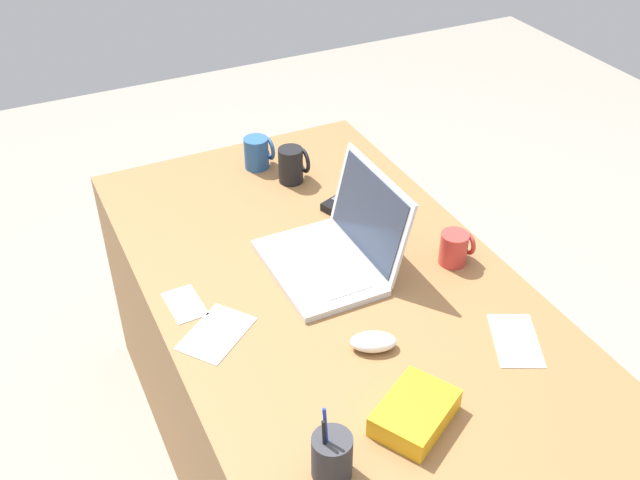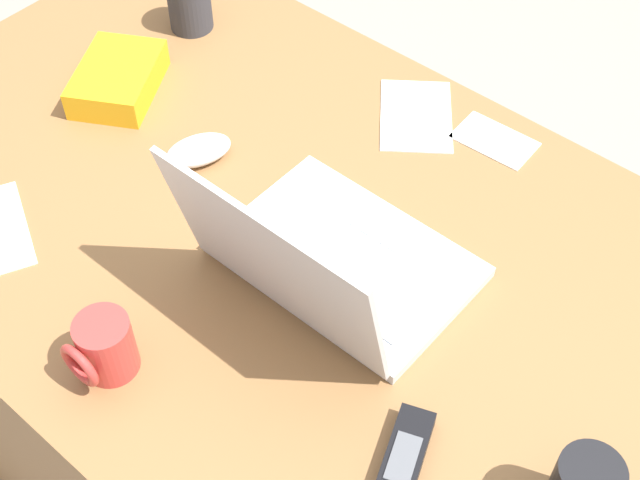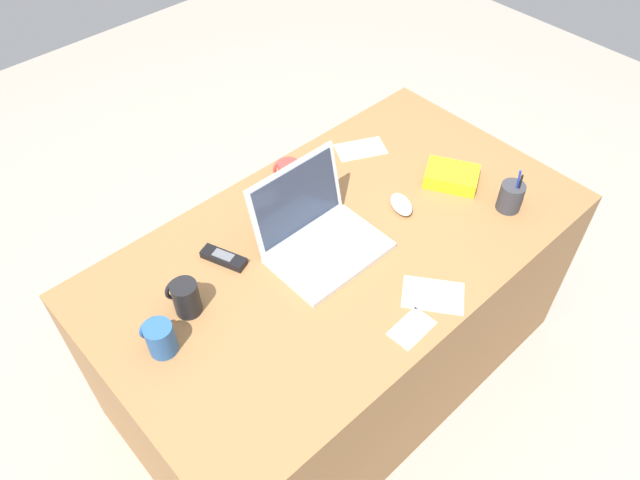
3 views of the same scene
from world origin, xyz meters
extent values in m
plane|color=gray|center=(0.00, 0.00, 0.00)|extent=(6.00, 6.00, 0.00)
cube|color=olive|center=(0.00, 0.00, 0.36)|extent=(1.56, 0.88, 0.72)
cube|color=silver|center=(-0.06, -0.01, 0.73)|extent=(0.34, 0.23, 0.02)
cube|color=silver|center=(-0.06, 0.01, 0.74)|extent=(0.28, 0.12, 0.00)
cube|color=silver|center=(-0.06, -0.08, 0.74)|extent=(0.10, 0.05, 0.00)
cube|color=silver|center=(-0.06, 0.13, 0.85)|extent=(0.33, 0.06, 0.23)
cube|color=#283347|center=(-0.06, 0.13, 0.85)|extent=(0.30, 0.05, 0.20)
ellipsoid|color=white|center=(0.24, -0.02, 0.74)|extent=(0.10, 0.12, 0.04)
cylinder|color=#C63833|center=(0.06, 0.32, 0.76)|extent=(0.07, 0.07, 0.09)
torus|color=#C63833|center=(0.06, 0.36, 0.76)|extent=(0.06, 0.01, 0.06)
cube|color=black|center=(-0.31, 0.19, 0.73)|extent=(0.09, 0.15, 0.02)
cube|color=#595B60|center=(-0.31, 0.19, 0.74)|extent=(0.05, 0.07, 0.00)
cylinder|color=#333338|center=(0.50, -0.26, 0.76)|extent=(0.08, 0.08, 0.10)
cube|color=#F2AD19|center=(0.46, -0.05, 0.74)|extent=(0.19, 0.21, 0.05)
cube|color=white|center=(-0.08, -0.36, 0.72)|extent=(0.13, 0.08, 0.00)
cube|color=white|center=(0.05, -0.32, 0.72)|extent=(0.20, 0.21, 0.00)
camera|label=1|loc=(1.28, -0.66, 1.89)|focal=41.63mm
camera|label=2|loc=(-0.55, 0.61, 1.69)|focal=49.67mm
camera|label=3|loc=(-0.91, -0.88, 2.09)|focal=34.02mm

